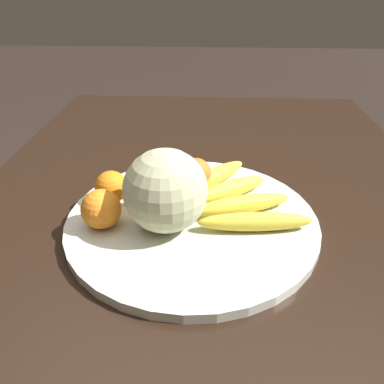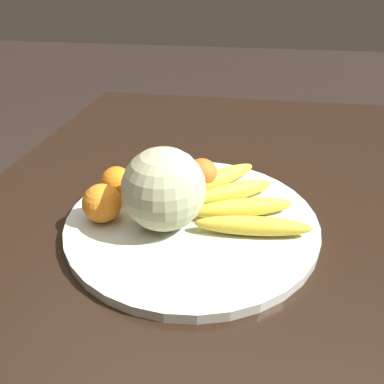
{
  "view_description": "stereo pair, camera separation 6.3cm",
  "coord_description": "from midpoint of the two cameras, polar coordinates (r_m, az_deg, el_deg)",
  "views": [
    {
      "loc": [
        -0.59,
        0.01,
        1.13
      ],
      "look_at": [
        -0.04,
        0.03,
        0.81
      ],
      "focal_mm": 35.0,
      "sensor_mm": 36.0,
      "label": 1
    },
    {
      "loc": [
        -0.58,
        -0.06,
        1.13
      ],
      "look_at": [
        -0.04,
        0.03,
        0.81
      ],
      "focal_mm": 35.0,
      "sensor_mm": 36.0,
      "label": 2
    }
  ],
  "objects": [
    {
      "name": "orange_front_right",
      "position": [
        0.71,
        -8.97,
        1.31
      ],
      "size": [
        0.06,
        0.06,
        0.06
      ],
      "color": "orange",
      "rests_on": "fruit_bowl"
    },
    {
      "name": "fruit_bowl",
      "position": [
        0.66,
        2.73,
        -4.34
      ],
      "size": [
        0.44,
        0.44,
        0.02
      ],
      "color": "beige",
      "rests_on": "kitchen_table"
    },
    {
      "name": "produce_tag",
      "position": [
        0.73,
        -0.1,
        0.11
      ],
      "size": [
        0.08,
        0.08,
        0.0
      ],
      "rotation": [
        0.0,
        0.0,
        -0.82
      ],
      "color": "white",
      "rests_on": "fruit_bowl"
    },
    {
      "name": "orange_back_left",
      "position": [
        0.64,
        -10.84,
        -1.78
      ],
      "size": [
        0.07,
        0.07,
        0.07
      ],
      "color": "orange",
      "rests_on": "fruit_bowl"
    },
    {
      "name": "banana_bunch",
      "position": [
        0.68,
        9.14,
        -1.22
      ],
      "size": [
        0.25,
        0.24,
        0.03
      ],
      "rotation": [
        0.0,
        0.0,
        5.16
      ],
      "color": "brown",
      "rests_on": "fruit_bowl"
    },
    {
      "name": "orange_mid_center",
      "position": [
        0.76,
        0.64,
        3.95
      ],
      "size": [
        0.06,
        0.06,
        0.06
      ],
      "color": "orange",
      "rests_on": "fruit_bowl"
    },
    {
      "name": "orange_front_left",
      "position": [
        0.73,
        3.98,
        2.7
      ],
      "size": [
        0.06,
        0.06,
        0.06
      ],
      "color": "orange",
      "rests_on": "fruit_bowl"
    },
    {
      "name": "kitchen_table",
      "position": [
        0.76,
        5.42,
        -8.95
      ],
      "size": [
        1.45,
        0.97,
        0.74
      ],
      "color": "black",
      "rests_on": "ground_plane"
    },
    {
      "name": "melon",
      "position": [
        0.6,
        -1.35,
        0.35
      ],
      "size": [
        0.14,
        0.14,
        0.14
      ],
      "color": "#B2B789",
      "rests_on": "fruit_bowl"
    }
  ]
}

